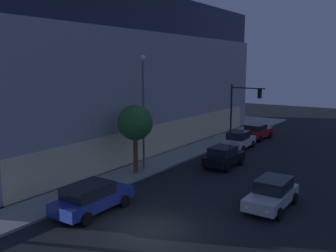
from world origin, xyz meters
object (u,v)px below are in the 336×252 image
car_silver (272,193)px  car_blue (92,197)px  car_red (257,131)px  car_white (239,140)px  modern_building (76,74)px  sidewalk_tree (135,123)px  car_black (224,156)px  street_lamp_sidewalk (143,99)px  traffic_light_far_corner (242,103)px

car_silver → car_blue: bearing=128.6°
car_silver → car_red: 19.89m
car_blue → car_white: bearing=-1.0°
car_white → modern_building: bearing=107.4°
sidewalk_tree → car_white: (12.16, -2.85, -2.98)m
car_black → car_red: bearing=9.1°
car_blue → car_black: (12.42, -1.94, -0.01)m
modern_building → sidewalk_tree: 15.82m
street_lamp_sidewalk → car_white: (11.06, -2.96, -4.61)m
car_blue → car_red: bearing=0.0°
traffic_light_far_corner → car_red: traffic_light_far_corner is taller
car_white → car_red: bearing=3.6°
car_silver → car_red: size_ratio=0.98×
street_lamp_sidewalk → traffic_light_far_corner: bearing=-7.7°
car_silver → car_red: (18.24, 7.94, 0.01)m
car_blue → car_black: 12.57m
car_red → street_lamp_sidewalk: bearing=171.1°
modern_building → car_white: modern_building is taller
car_white → car_red: 5.55m
traffic_light_far_corner → modern_building: bearing=117.3°
street_lamp_sidewalk → car_black: size_ratio=2.09×
car_blue → car_red: size_ratio=1.06×
car_blue → car_red: (24.57, 0.01, -0.02)m
sidewalk_tree → car_silver: sidewalk_tree is taller
sidewalk_tree → car_black: 7.73m
car_blue → street_lamp_sidewalk: bearing=18.2°
car_blue → car_black: car_black is taller
car_blue → car_white: size_ratio=1.13×
sidewalk_tree → car_silver: size_ratio=1.13×
street_lamp_sidewalk → car_silver: 11.64m
street_lamp_sidewalk → car_white: size_ratio=2.02×
car_silver → car_red: car_red is taller
street_lamp_sidewalk → car_black: bearing=-45.6°
sidewalk_tree → car_blue: bearing=-159.9°
car_white → traffic_light_far_corner: bearing=20.5°
street_lamp_sidewalk → car_silver: street_lamp_sidewalk is taller
street_lamp_sidewalk → car_blue: 9.58m
street_lamp_sidewalk → car_white: street_lamp_sidewalk is taller
car_silver → car_black: 8.55m
traffic_light_far_corner → car_blue: size_ratio=1.23×
street_lamp_sidewalk → car_silver: size_ratio=1.93×
street_lamp_sidewalk → car_blue: (-7.97, -2.62, -4.62)m
sidewalk_tree → car_silver: 10.88m
car_red → sidewalk_tree: bearing=172.0°
car_silver → car_white: (12.70, 7.58, 0.05)m
modern_building → sidewalk_tree: modern_building is taller
modern_building → traffic_light_far_corner: (8.09, -15.65, -2.91)m
modern_building → traffic_light_far_corner: 17.86m
car_black → traffic_light_far_corner: bearing=15.8°
car_blue → traffic_light_far_corner: bearing=1.9°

